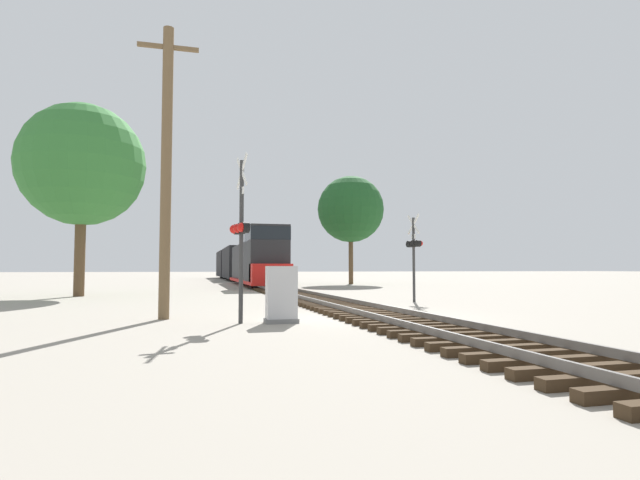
{
  "coord_description": "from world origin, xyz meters",
  "views": [
    {
      "loc": [
        -5.46,
        -14.6,
        1.5
      ],
      "look_at": [
        0.24,
        7.24,
        2.78
      ],
      "focal_mm": 28.0,
      "sensor_mm": 36.0,
      "label": 1
    }
  ],
  "objects_px": {
    "crossing_signal_far": "(414,248)",
    "relay_cabinet": "(281,295)",
    "freight_train": "(239,263)",
    "crossing_signal_near": "(240,230)",
    "tree_far_right": "(82,165)",
    "utility_pole": "(166,168)",
    "tree_mid_background": "(351,209)"
  },
  "relations": [
    {
      "from": "crossing_signal_near",
      "to": "utility_pole",
      "type": "xyz_separation_m",
      "value": [
        -2.06,
        1.69,
        1.96
      ]
    },
    {
      "from": "crossing_signal_far",
      "to": "tree_mid_background",
      "type": "xyz_separation_m",
      "value": [
        5.09,
        24.59,
        4.71
      ]
    },
    {
      "from": "freight_train",
      "to": "tree_mid_background",
      "type": "distance_m",
      "value": 16.28
    },
    {
      "from": "crossing_signal_near",
      "to": "crossing_signal_far",
      "type": "height_order",
      "value": "crossing_signal_near"
    },
    {
      "from": "crossing_signal_near",
      "to": "crossing_signal_far",
      "type": "relative_size",
      "value": 1.18
    },
    {
      "from": "relay_cabinet",
      "to": "tree_mid_background",
      "type": "distance_m",
      "value": 34.38
    },
    {
      "from": "crossing_signal_far",
      "to": "tree_far_right",
      "type": "height_order",
      "value": "tree_far_right"
    },
    {
      "from": "relay_cabinet",
      "to": "tree_far_right",
      "type": "bearing_deg",
      "value": 117.86
    },
    {
      "from": "crossing_signal_near",
      "to": "tree_far_right",
      "type": "relative_size",
      "value": 0.45
    },
    {
      "from": "crossing_signal_far",
      "to": "relay_cabinet",
      "type": "relative_size",
      "value": 2.52
    },
    {
      "from": "crossing_signal_near",
      "to": "tree_far_right",
      "type": "height_order",
      "value": "tree_far_right"
    },
    {
      "from": "freight_train",
      "to": "tree_far_right",
      "type": "height_order",
      "value": "tree_far_right"
    },
    {
      "from": "relay_cabinet",
      "to": "tree_mid_background",
      "type": "height_order",
      "value": "tree_mid_background"
    },
    {
      "from": "relay_cabinet",
      "to": "utility_pole",
      "type": "distance_m",
      "value": 5.25
    },
    {
      "from": "tree_far_right",
      "to": "crossing_signal_far",
      "type": "bearing_deg",
      "value": -29.21
    },
    {
      "from": "relay_cabinet",
      "to": "tree_mid_background",
      "type": "bearing_deg",
      "value": 68.56
    },
    {
      "from": "crossing_signal_near",
      "to": "tree_far_right",
      "type": "bearing_deg",
      "value": -167.12
    },
    {
      "from": "freight_train",
      "to": "crossing_signal_far",
      "type": "distance_m",
      "value": 37.17
    },
    {
      "from": "crossing_signal_near",
      "to": "crossing_signal_far",
      "type": "bearing_deg",
      "value": 116.88
    },
    {
      "from": "tree_far_right",
      "to": "tree_mid_background",
      "type": "bearing_deg",
      "value": 37.82
    },
    {
      "from": "crossing_signal_far",
      "to": "crossing_signal_near",
      "type": "bearing_deg",
      "value": 120.56
    },
    {
      "from": "crossing_signal_far",
      "to": "tree_far_right",
      "type": "distance_m",
      "value": 18.31
    },
    {
      "from": "crossing_signal_near",
      "to": "tree_mid_background",
      "type": "distance_m",
      "value": 34.39
    },
    {
      "from": "tree_far_right",
      "to": "freight_train",
      "type": "bearing_deg",
      "value": 68.4
    },
    {
      "from": "tree_far_right",
      "to": "tree_mid_background",
      "type": "xyz_separation_m",
      "value": [
        20.55,
        15.95,
        0.04
      ]
    },
    {
      "from": "crossing_signal_far",
      "to": "tree_mid_background",
      "type": "bearing_deg",
      "value": -19.84
    },
    {
      "from": "freight_train",
      "to": "crossing_signal_near",
      "type": "distance_m",
      "value": 43.84
    },
    {
      "from": "crossing_signal_near",
      "to": "tree_far_right",
      "type": "xyz_separation_m",
      "value": [
        -7.07,
        15.36,
        4.54
      ]
    },
    {
      "from": "crossing_signal_near",
      "to": "utility_pole",
      "type": "bearing_deg",
      "value": -141.19
    },
    {
      "from": "freight_train",
      "to": "tree_far_right",
      "type": "xyz_separation_m",
      "value": [
        -11.2,
        -28.28,
        5.03
      ]
    },
    {
      "from": "tree_far_right",
      "to": "tree_mid_background",
      "type": "distance_m",
      "value": 26.01
    },
    {
      "from": "utility_pole",
      "to": "crossing_signal_near",
      "type": "bearing_deg",
      "value": -39.37
    }
  ]
}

